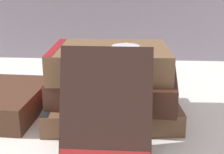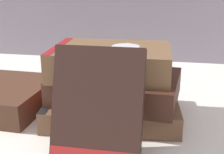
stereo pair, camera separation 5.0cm
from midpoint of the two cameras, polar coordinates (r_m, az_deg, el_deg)
The scene contains 7 objects.
ground_plane at distance 0.47m, azimuth -2.00°, elevation -9.22°, with size 3.00×3.00×0.00m, color white.
book_flat_bottom at distance 0.50m, azimuth -3.58°, elevation -5.46°, with size 0.21×0.17×0.03m.
book_flat_middle at distance 0.48m, azimuth -2.96°, elevation -1.76°, with size 0.20×0.15×0.04m.
book_flat_top at distance 0.47m, azimuth -4.06°, elevation 2.88°, with size 0.18×0.14×0.04m.
book_leaning_front at distance 0.38m, azimuth -4.84°, elevation -5.53°, with size 0.11×0.06×0.14m.
pocket_watch at distance 0.45m, azimuth -0.67°, elevation 5.34°, with size 0.05×0.05×0.01m.
reading_glasses at distance 0.64m, azimuth -4.41°, elevation -1.61°, with size 0.12×0.09×0.00m.
Camera 1 is at (0.02, -0.42, 0.21)m, focal length 50.00 mm.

